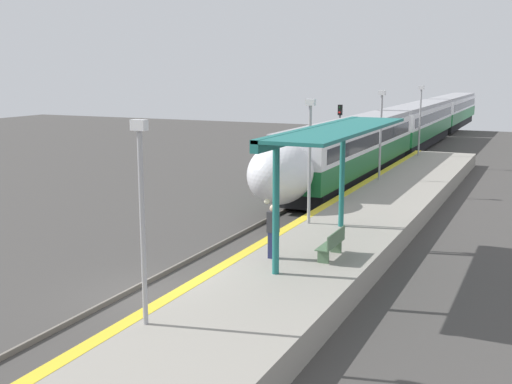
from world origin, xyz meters
name	(u,v)px	position (x,y,z in m)	size (l,w,h in m)	color
ground_plane	(152,296)	(0.00, 0.00, 0.00)	(120.00, 120.00, 0.00)	#423F3D
rail_left	(132,290)	(-0.72, 0.00, 0.07)	(0.08, 90.00, 0.15)	slate
rail_right	(172,297)	(0.72, 0.00, 0.07)	(0.08, 90.00, 0.15)	slate
train	(415,124)	(0.00, 39.92, 2.18)	(2.84, 63.41, 3.79)	black
platform_right	(265,300)	(3.76, 0.00, 0.43)	(4.21, 64.00, 0.87)	gray
platform_bench	(333,243)	(4.62, 3.29, 1.34)	(0.44, 1.70, 0.89)	#4C6B4C
person_waiting	(273,230)	(2.92, 2.50, 1.76)	(0.36, 0.23, 1.73)	navy
railway_signal	(340,130)	(-2.48, 26.46, 2.68)	(0.28, 0.28, 4.38)	#59595E
lamppost_near	(142,209)	(2.32, -3.64, 3.62)	(0.36, 0.20, 4.77)	#9E9EA3
lamppost_mid	(310,152)	(2.32, 7.37, 3.62)	(0.36, 0.20, 4.77)	#9E9EA3
lamppost_far	(381,129)	(2.32, 18.38, 3.62)	(0.36, 0.20, 4.77)	#9E9EA3
lamppost_farthest	(420,115)	(2.32, 29.40, 3.62)	(0.36, 0.20, 4.77)	#9E9EA3
station_canopy	(331,136)	(4.17, 4.26, 4.61)	(2.02, 9.33, 4.05)	#1E6B66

